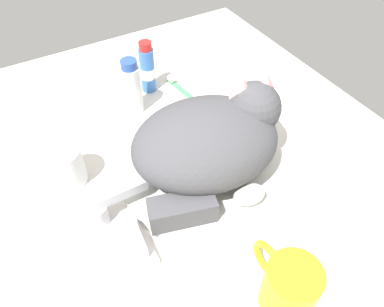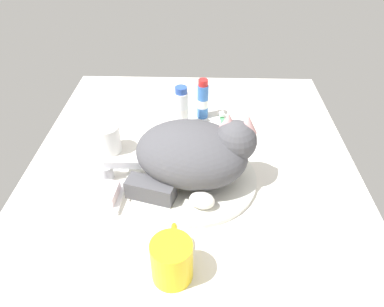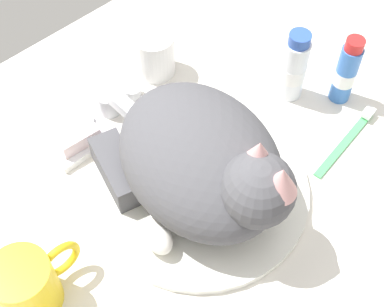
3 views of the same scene
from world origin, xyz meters
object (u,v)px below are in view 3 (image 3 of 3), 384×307
(coffee_mug, at_px, (28,284))
(rinse_cup, at_px, (154,54))
(faucet, at_px, (114,105))
(cat, at_px, (204,164))
(mouthwash_bottle, at_px, (346,72))
(toothpaste_bottle, at_px, (294,68))
(toothbrush, at_px, (348,138))
(soap_bar, at_px, (75,135))

(coffee_mug, bearing_deg, rinse_cup, 27.98)
(faucet, height_order, cat, cat)
(rinse_cup, distance_m, mouthwash_bottle, 0.30)
(cat, distance_m, rinse_cup, 0.26)
(toothpaste_bottle, relative_size, toothbrush, 0.80)
(cat, distance_m, soap_bar, 0.22)
(soap_bar, xyz_separation_m, mouthwash_bottle, (0.36, -0.21, 0.03))
(rinse_cup, distance_m, toothbrush, 0.33)
(cat, bearing_deg, rinse_cup, 64.15)
(cat, bearing_deg, mouthwash_bottle, -2.45)
(rinse_cup, xyz_separation_m, mouthwash_bottle, (0.18, -0.25, 0.02))
(coffee_mug, distance_m, mouthwash_bottle, 0.55)
(rinse_cup, bearing_deg, toothbrush, -69.28)
(cat, xyz_separation_m, soap_bar, (-0.07, 0.20, -0.06))
(cat, xyz_separation_m, toothpaste_bottle, (0.24, 0.05, -0.03))
(cat, distance_m, coffee_mug, 0.26)
(mouthwash_bottle, distance_m, toothbrush, 0.10)
(soap_bar, relative_size, mouthwash_bottle, 0.51)
(faucet, bearing_deg, toothpaste_bottle, -33.42)
(soap_bar, height_order, mouthwash_bottle, mouthwash_bottle)
(rinse_cup, bearing_deg, soap_bar, -168.89)
(toothpaste_bottle, bearing_deg, soap_bar, 154.42)
(coffee_mug, bearing_deg, toothbrush, -13.25)
(toothpaste_bottle, xyz_separation_m, mouthwash_bottle, (0.05, -0.06, -0.00))
(faucet, distance_m, soap_bar, 0.08)
(cat, relative_size, rinse_cup, 4.01)
(faucet, bearing_deg, coffee_mug, -147.55)
(cat, height_order, toothbrush, cat)
(cat, height_order, coffee_mug, cat)
(cat, xyz_separation_m, mouthwash_bottle, (0.29, -0.01, -0.03))
(rinse_cup, relative_size, mouthwash_bottle, 0.61)
(rinse_cup, height_order, toothbrush, rinse_cup)
(cat, relative_size, soap_bar, 4.81)
(coffee_mug, relative_size, toothpaste_bottle, 0.93)
(mouthwash_bottle, bearing_deg, toothpaste_bottle, 131.41)
(coffee_mug, xyz_separation_m, soap_bar, (0.18, 0.16, -0.02))
(faucet, bearing_deg, cat, -90.87)
(rinse_cup, xyz_separation_m, toothpaste_bottle, (0.12, -0.19, 0.02))
(coffee_mug, height_order, rinse_cup, coffee_mug)
(faucet, distance_m, toothbrush, 0.36)
(soap_bar, bearing_deg, rinse_cup, 11.11)
(coffee_mug, distance_m, rinse_cup, 0.42)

